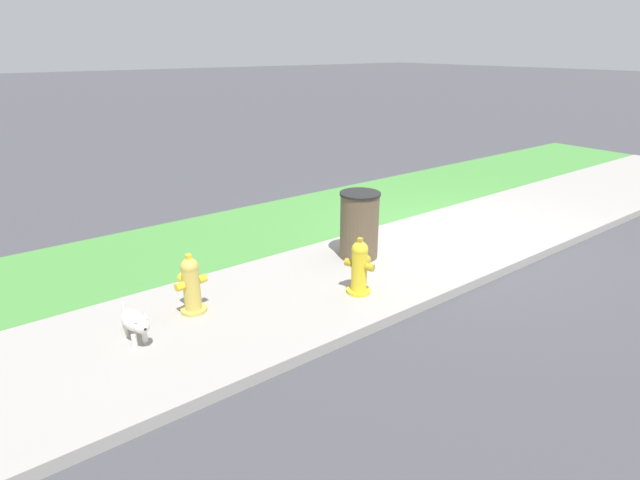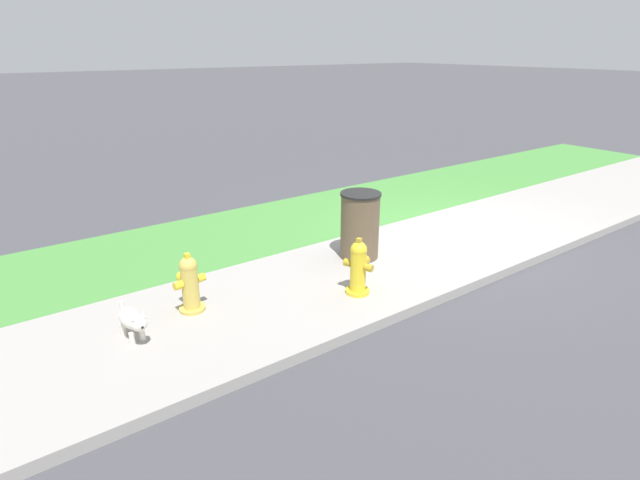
# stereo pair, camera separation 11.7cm
# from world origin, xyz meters

# --- Properties ---
(ground_plane) EXTENTS (120.00, 120.00, 0.00)m
(ground_plane) POSITION_xyz_m (0.00, 0.00, 0.00)
(ground_plane) COLOR #424247
(sidewalk_pavement) EXTENTS (18.00, 2.19, 0.01)m
(sidewalk_pavement) POSITION_xyz_m (0.00, 0.00, 0.01)
(sidewalk_pavement) COLOR #9E9993
(sidewalk_pavement) RESTS_ON ground
(grass_verge) EXTENTS (18.00, 2.25, 0.01)m
(grass_verge) POSITION_xyz_m (0.00, 2.22, 0.00)
(grass_verge) COLOR #47893D
(grass_verge) RESTS_ON ground
(street_curb) EXTENTS (18.00, 0.16, 0.12)m
(street_curb) POSITION_xyz_m (0.00, -1.18, 0.06)
(street_curb) COLOR #9E9993
(street_curb) RESTS_ON ground
(fire_hydrant_near_corner) EXTENTS (0.38, 0.34, 0.69)m
(fire_hydrant_near_corner) POSITION_xyz_m (-4.04, 0.29, 0.33)
(fire_hydrant_near_corner) COLOR gold
(fire_hydrant_near_corner) RESTS_ON ground
(fire_hydrant_mid_block) EXTENTS (0.35, 0.37, 0.71)m
(fire_hydrant_mid_block) POSITION_xyz_m (-2.27, -0.48, 0.34)
(fire_hydrant_mid_block) COLOR yellow
(fire_hydrant_mid_block) RESTS_ON ground
(small_white_dog) EXTENTS (0.23, 0.52, 0.40)m
(small_white_dog) POSITION_xyz_m (-4.75, 0.05, 0.23)
(small_white_dog) COLOR silver
(small_white_dog) RESTS_ON ground
(trash_bin) EXTENTS (0.55, 0.55, 0.93)m
(trash_bin) POSITION_xyz_m (-1.56, 0.34, 0.47)
(trash_bin) COLOR brown
(trash_bin) RESTS_ON ground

